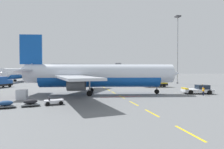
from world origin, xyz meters
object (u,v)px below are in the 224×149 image
at_px(ground_power_truck, 156,81).
at_px(apron_light_mast_far, 178,42).
at_px(airliner_mid_left, 19,73).
at_px(airliner_foreground, 97,75).
at_px(ground_crew_worker, 203,91).
at_px(uld_cargo_container, 22,95).
at_px(pushback_tug, 198,89).
at_px(fuel_service_truck, 0,82).
at_px(baggage_train, 19,103).

distance_m(ground_power_truck, apron_light_mast_far, 22.70).
bearing_deg(airliner_mid_left, airliner_foreground, -61.11).
relative_size(ground_crew_worker, uld_cargo_container, 1.03).
bearing_deg(pushback_tug, airliner_mid_left, 132.42).
height_order(ground_crew_worker, apron_light_mast_far, apron_light_mast_far).
bearing_deg(fuel_service_truck, apron_light_mast_far, 4.43).
relative_size(airliner_foreground, baggage_train, 2.99).
distance_m(pushback_tug, fuel_service_truck, 52.37).
distance_m(pushback_tug, airliner_mid_left, 72.22).
xyz_separation_m(airliner_foreground, ground_crew_worker, (20.20, -6.21, -2.97)).
bearing_deg(apron_light_mast_far, fuel_service_truck, -175.57).
xyz_separation_m(pushback_tug, apron_light_mast_far, (12.18, 28.54, 14.74)).
bearing_deg(pushback_tug, baggage_train, -166.34).
bearing_deg(ground_power_truck, baggage_train, -141.39).
bearing_deg(fuel_service_truck, uld_cargo_container, -64.26).
xyz_separation_m(fuel_service_truck, baggage_train, (13.22, -32.09, -1.11)).
bearing_deg(apron_light_mast_far, airliner_mid_left, 157.88).
relative_size(airliner_foreground, uld_cargo_container, 20.87).
distance_m(airliner_foreground, pushback_tug, 21.64).
bearing_deg(apron_light_mast_far, ground_power_truck, -140.61).
bearing_deg(uld_cargo_container, airliner_foreground, 16.10).
bearing_deg(pushback_tug, ground_power_truck, 95.43).
bearing_deg(baggage_train, ground_power_truck, 38.61).
bearing_deg(fuel_service_truck, ground_power_truck, -8.60).
xyz_separation_m(airliner_foreground, baggage_train, (-12.17, -11.48, -3.42)).
distance_m(uld_cargo_container, apron_light_mast_far, 57.14).
xyz_separation_m(pushback_tug, ground_crew_worker, (-0.95, -2.82, 0.08)).
bearing_deg(ground_crew_worker, pushback_tug, 71.34).
bearing_deg(ground_power_truck, pushback_tug, -84.57).
xyz_separation_m(pushback_tug, fuel_service_truck, (-46.54, 23.99, 0.74)).
relative_size(airliner_mid_left, ground_power_truck, 4.53).
relative_size(fuel_service_truck, uld_cargo_container, 4.40).
bearing_deg(airliner_foreground, airliner_mid_left, 118.89).
xyz_separation_m(ground_crew_worker, apron_light_mast_far, (13.13, 31.37, 14.66)).
distance_m(airliner_foreground, ground_power_truck, 24.02).
bearing_deg(baggage_train, apron_light_mast_far, 38.84).
distance_m(baggage_train, uld_cargo_container, 7.70).
relative_size(pushback_tug, apron_light_mast_far, 0.26).
height_order(baggage_train, apron_light_mast_far, apron_light_mast_far).
height_order(pushback_tug, airliner_mid_left, airliner_mid_left).
bearing_deg(apron_light_mast_far, ground_crew_worker, -112.72).
xyz_separation_m(ground_power_truck, apron_light_mast_far, (13.82, 11.34, 14.00)).
relative_size(fuel_service_truck, apron_light_mast_far, 0.29).
bearing_deg(ground_crew_worker, ground_power_truck, 91.95).
distance_m(airliner_foreground, ground_crew_worker, 21.34).
xyz_separation_m(fuel_service_truck, ground_power_truck, (44.91, -6.79, 0.00)).
xyz_separation_m(airliner_mid_left, ground_crew_worker, (47.72, -56.10, -2.69)).
relative_size(airliner_mid_left, baggage_train, 2.78).
bearing_deg(baggage_train, fuel_service_truck, 112.39).
height_order(airliner_foreground, uld_cargo_container, airliner_foreground).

